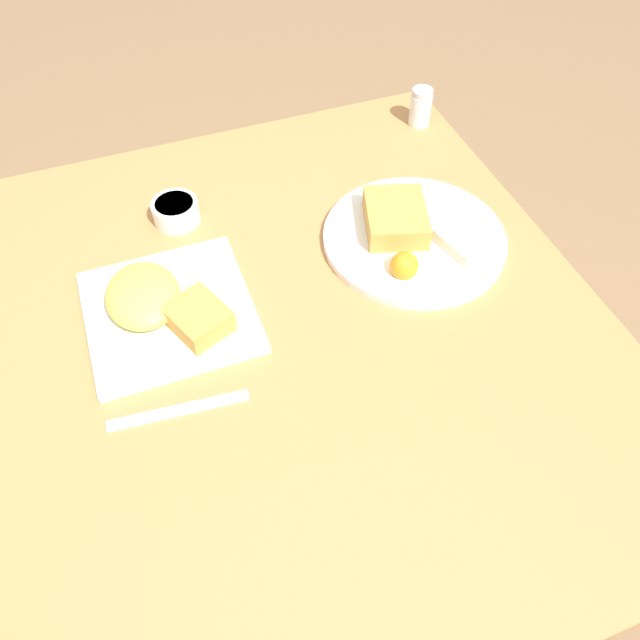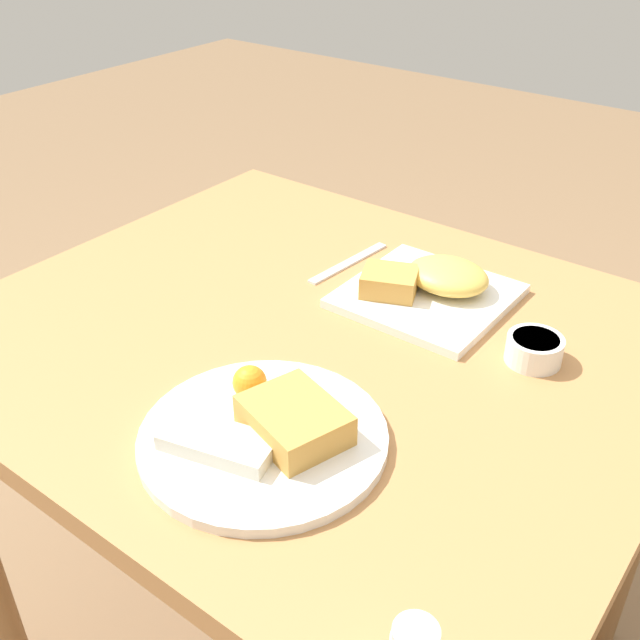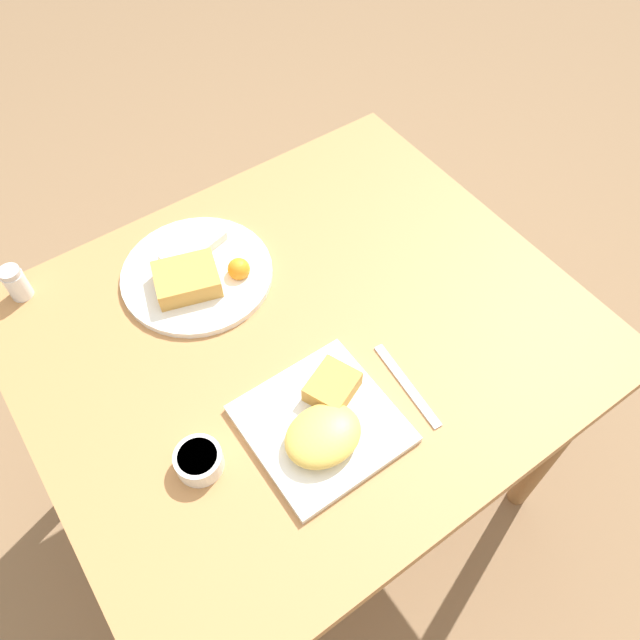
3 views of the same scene
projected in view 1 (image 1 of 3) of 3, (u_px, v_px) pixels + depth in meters
The scene contains 7 objects.
ground_plane at pixel (310, 519), 1.49m from camera, with size 8.00×8.00×0.00m, color #846647.
dining_table at pixel (305, 358), 0.98m from camera, with size 1.01×0.87×0.75m.
plate_square_near at pixel (163, 306), 0.90m from camera, with size 0.24×0.24×0.06m.
plate_oval_far at pixel (413, 234), 1.01m from camera, with size 0.30×0.30×0.05m.
sauce_ramekin at pixel (176, 211), 1.03m from camera, with size 0.08×0.08×0.04m.
salt_shaker at pixel (420, 109), 1.20m from camera, with size 0.04×0.04×0.07m.
butter_knife at pixel (179, 410), 0.82m from camera, with size 0.03×0.19×0.00m.
Camera 1 is at (0.54, -0.18, 1.46)m, focal length 35.00 mm.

